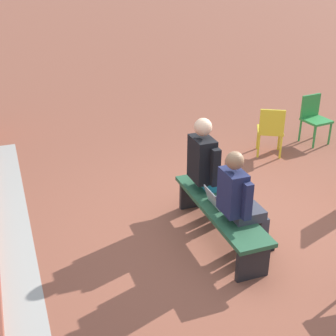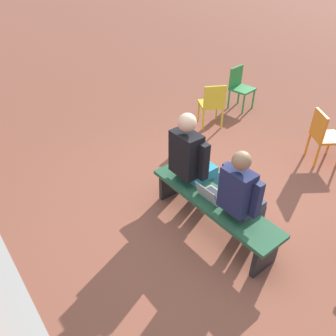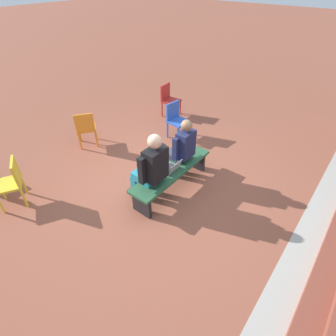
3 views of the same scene
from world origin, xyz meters
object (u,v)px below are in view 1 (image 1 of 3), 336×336
laptop (218,201)px  plastic_chair_far_right (271,128)px  bench (220,213)px  person_adult (210,167)px  plastic_chair_near_bench_left (314,116)px  person_student (240,200)px

laptop → plastic_chair_far_right: bearing=-44.7°
bench → person_adult: bearing=-8.3°
person_adult → laptop: (-0.44, 0.08, -0.23)m
person_adult → laptop: person_adult is taller
plastic_chair_near_bench_left → plastic_chair_far_right: 1.08m
plastic_chair_near_bench_left → person_student: bearing=131.9°
person_student → plastic_chair_near_bench_left: 3.82m
person_student → plastic_chair_far_right: person_student is taller
person_student → laptop: 0.43m
person_student → plastic_chair_far_right: size_ratio=1.53×
laptop → plastic_chair_far_right: (1.89, -1.87, -0.02)m
bench → laptop: size_ratio=5.62×
plastic_chair_near_bench_left → person_adult: bearing=121.5°
person_student → plastic_chair_near_bench_left: person_student is taller
person_student → plastic_chair_far_right: (2.27, -1.80, -0.21)m
bench → person_student: bearing=-169.3°
laptop → plastic_chair_far_right: plastic_chair_far_right is taller
plastic_chair_far_right → person_student: bearing=141.6°
bench → plastic_chair_near_bench_left: (2.21, -2.90, 0.13)m
plastic_chair_near_bench_left → plastic_chair_far_right: same height
person_adult → plastic_chair_far_right: 2.32m
bench → plastic_chair_near_bench_left: 3.65m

